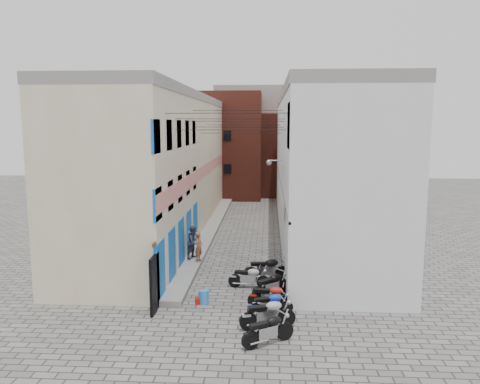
% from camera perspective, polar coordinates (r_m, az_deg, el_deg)
% --- Properties ---
extents(ground, '(90.00, 90.00, 0.00)m').
position_cam_1_polar(ground, '(18.59, -2.17, -14.05)').
color(ground, '#5E5B59').
rests_on(ground, ground).
extents(plinth, '(0.90, 26.00, 0.25)m').
position_cam_1_polar(plinth, '(31.13, -3.56, -4.59)').
color(plinth, gray).
rests_on(plinth, ground).
extents(building_left, '(5.10, 27.00, 9.00)m').
position_cam_1_polar(building_left, '(30.91, -9.05, 3.44)').
color(building_left, '#C8B597').
rests_on(building_left, ground).
extents(building_right, '(5.94, 26.00, 9.00)m').
position_cam_1_polar(building_right, '(30.38, 9.70, 3.35)').
color(building_right, white).
rests_on(building_right, ground).
extents(building_far_brick_left, '(6.00, 6.00, 10.00)m').
position_cam_1_polar(building_far_brick_left, '(45.31, -1.20, 5.70)').
color(building_far_brick_left, maroon).
rests_on(building_far_brick_left, ground).
extents(building_far_brick_right, '(5.00, 6.00, 8.00)m').
position_cam_1_polar(building_far_brick_right, '(47.22, 5.08, 4.56)').
color(building_far_brick_right, maroon).
rests_on(building_far_brick_right, ground).
extents(building_far_concrete, '(8.00, 5.00, 11.00)m').
position_cam_1_polar(building_far_concrete, '(51.16, 1.60, 6.56)').
color(building_far_concrete, gray).
rests_on(building_far_concrete, ground).
extents(far_shopfront, '(2.00, 0.30, 2.40)m').
position_cam_1_polar(far_shopfront, '(42.75, 1.18, 0.42)').
color(far_shopfront, black).
rests_on(far_shopfront, ground).
extents(overhead_wires, '(5.80, 13.02, 1.32)m').
position_cam_1_polar(overhead_wires, '(24.81, -0.49, 8.44)').
color(overhead_wires, black).
rests_on(overhead_wires, ground).
extents(motorcycle_a, '(1.95, 1.56, 1.12)m').
position_cam_1_polar(motorcycle_a, '(15.70, 3.46, -16.23)').
color(motorcycle_a, black).
rests_on(motorcycle_a, ground).
extents(motorcycle_b, '(2.13, 1.20, 1.18)m').
position_cam_1_polar(motorcycle_b, '(16.80, 3.40, -14.42)').
color(motorcycle_b, '#9C9BA0').
rests_on(motorcycle_b, ground).
extents(motorcycle_c, '(1.84, 1.05, 1.02)m').
position_cam_1_polar(motorcycle_c, '(17.80, 3.73, -13.35)').
color(motorcycle_c, '#0E30D8').
rests_on(motorcycle_c, ground).
extents(motorcycle_d, '(1.89, 0.77, 1.06)m').
position_cam_1_polar(motorcycle_d, '(18.49, 3.82, -12.43)').
color(motorcycle_d, '#AF1D0C').
rests_on(motorcycle_d, ground).
extents(motorcycle_e, '(1.95, 1.82, 1.17)m').
position_cam_1_polar(motorcycle_e, '(19.52, 3.87, -11.12)').
color(motorcycle_e, black).
rests_on(motorcycle_e, ground).
extents(motorcycle_f, '(1.87, 0.73, 1.06)m').
position_cam_1_polar(motorcycle_f, '(20.60, 1.11, -10.21)').
color(motorcycle_f, '#A4A3A8').
rests_on(motorcycle_f, ground).
extents(motorcycle_g, '(2.22, 1.01, 1.24)m').
position_cam_1_polar(motorcycle_g, '(21.47, 3.27, -9.19)').
color(motorcycle_g, black).
rests_on(motorcycle_g, ground).
extents(person_a, '(0.46, 0.61, 1.52)m').
position_cam_1_polar(person_a, '(23.52, -5.03, -6.66)').
color(person_a, '#965236').
rests_on(person_a, plinth).
extents(person_b, '(0.97, 1.03, 1.69)m').
position_cam_1_polar(person_b, '(24.10, -5.65, -6.08)').
color(person_b, '#353E50').
rests_on(person_b, plinth).
extents(water_jug_near, '(0.45, 0.45, 0.54)m').
position_cam_1_polar(water_jug_near, '(19.04, -4.35, -12.64)').
color(water_jug_near, '#2B81D8').
rests_on(water_jug_near, ground).
extents(water_jug_far, '(0.43, 0.43, 0.51)m').
position_cam_1_polar(water_jug_far, '(19.06, -4.61, -12.68)').
color(water_jug_far, '#2269AC').
rests_on(water_jug_far, ground).
extents(red_crate, '(0.46, 0.39, 0.25)m').
position_cam_1_polar(red_crate, '(19.12, -4.86, -13.03)').
color(red_crate, '#A8130C').
rests_on(red_crate, ground).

